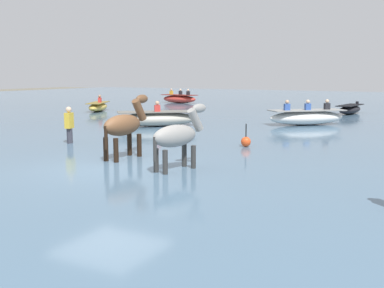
{
  "coord_description": "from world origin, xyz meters",
  "views": [
    {
      "loc": [
        7.44,
        -9.12,
        2.78
      ],
      "look_at": [
        1.43,
        1.79,
        0.85
      ],
      "focal_mm": 43.08,
      "sensor_mm": 36.0,
      "label": 1
    }
  ],
  "objects_px": {
    "boat_near_starboard": "(350,109)",
    "person_onlooker_left": "(69,129)",
    "horse_lead_grey": "(177,138)",
    "boat_mid_outer": "(98,107)",
    "boat_far_inshore": "(157,119)",
    "channel_buoy": "(246,141)",
    "boat_near_port": "(307,117)",
    "horse_trailing_bay": "(124,127)",
    "boat_far_offshore": "(179,99)"
  },
  "relations": [
    {
      "from": "horse_lead_grey",
      "to": "boat_near_port",
      "type": "distance_m",
      "value": 11.74
    },
    {
      "from": "boat_mid_outer",
      "to": "boat_near_port",
      "type": "distance_m",
      "value": 13.93
    },
    {
      "from": "boat_near_port",
      "to": "boat_far_inshore",
      "type": "bearing_deg",
      "value": -146.78
    },
    {
      "from": "horse_trailing_bay",
      "to": "boat_mid_outer",
      "type": "distance_m",
      "value": 17.06
    },
    {
      "from": "boat_far_offshore",
      "to": "channel_buoy",
      "type": "bearing_deg",
      "value": -54.02
    },
    {
      "from": "boat_far_inshore",
      "to": "channel_buoy",
      "type": "distance_m",
      "value": 6.88
    },
    {
      "from": "boat_far_offshore",
      "to": "boat_near_port",
      "type": "xyz_separation_m",
      "value": [
        13.45,
        -11.04,
        0.02
      ]
    },
    {
      "from": "horse_lead_grey",
      "to": "boat_near_starboard",
      "type": "relative_size",
      "value": 0.65
    },
    {
      "from": "horse_trailing_bay",
      "to": "channel_buoy",
      "type": "distance_m",
      "value": 4.33
    },
    {
      "from": "horse_lead_grey",
      "to": "person_onlooker_left",
      "type": "height_order",
      "value": "horse_lead_grey"
    },
    {
      "from": "horse_lead_grey",
      "to": "boat_mid_outer",
      "type": "height_order",
      "value": "horse_lead_grey"
    },
    {
      "from": "horse_lead_grey",
      "to": "person_onlooker_left",
      "type": "xyz_separation_m",
      "value": [
        -5.56,
        2.03,
        -0.31
      ]
    },
    {
      "from": "horse_trailing_bay",
      "to": "boat_mid_outer",
      "type": "height_order",
      "value": "horse_trailing_bay"
    },
    {
      "from": "channel_buoy",
      "to": "horse_trailing_bay",
      "type": "bearing_deg",
      "value": -121.69
    },
    {
      "from": "channel_buoy",
      "to": "person_onlooker_left",
      "type": "bearing_deg",
      "value": -158.32
    },
    {
      "from": "person_onlooker_left",
      "to": "boat_near_starboard",
      "type": "bearing_deg",
      "value": 69.35
    },
    {
      "from": "horse_trailing_bay",
      "to": "boat_mid_outer",
      "type": "relative_size",
      "value": 0.7
    },
    {
      "from": "boat_near_starboard",
      "to": "person_onlooker_left",
      "type": "distance_m",
      "value": 18.11
    },
    {
      "from": "horse_trailing_bay",
      "to": "horse_lead_grey",
      "type": "bearing_deg",
      "value": -16.91
    },
    {
      "from": "horse_trailing_bay",
      "to": "boat_near_port",
      "type": "relative_size",
      "value": 0.61
    },
    {
      "from": "channel_buoy",
      "to": "boat_near_starboard",
      "type": "bearing_deg",
      "value": 87.23
    },
    {
      "from": "channel_buoy",
      "to": "boat_far_inshore",
      "type": "bearing_deg",
      "value": 148.48
    },
    {
      "from": "boat_near_starboard",
      "to": "channel_buoy",
      "type": "bearing_deg",
      "value": -92.77
    },
    {
      "from": "boat_near_port",
      "to": "boat_near_starboard",
      "type": "xyz_separation_m",
      "value": [
        0.69,
        7.24,
        -0.1
      ]
    },
    {
      "from": "boat_near_starboard",
      "to": "boat_far_inshore",
      "type": "xyz_separation_m",
      "value": [
        -6.57,
        -11.1,
        0.08
      ]
    },
    {
      "from": "channel_buoy",
      "to": "boat_far_offshore",
      "type": "bearing_deg",
      "value": 125.98
    },
    {
      "from": "boat_mid_outer",
      "to": "horse_lead_grey",
      "type": "bearing_deg",
      "value": -43.79
    },
    {
      "from": "horse_trailing_bay",
      "to": "person_onlooker_left",
      "type": "distance_m",
      "value": 3.72
    },
    {
      "from": "horse_lead_grey",
      "to": "boat_near_port",
      "type": "height_order",
      "value": "horse_lead_grey"
    },
    {
      "from": "horse_lead_grey",
      "to": "channel_buoy",
      "type": "distance_m",
      "value": 4.33
    },
    {
      "from": "channel_buoy",
      "to": "boat_mid_outer",
      "type": "bearing_deg",
      "value": 147.32
    },
    {
      "from": "channel_buoy",
      "to": "horse_lead_grey",
      "type": "bearing_deg",
      "value": -91.47
    },
    {
      "from": "boat_mid_outer",
      "to": "boat_near_port",
      "type": "height_order",
      "value": "boat_near_port"
    },
    {
      "from": "boat_far_inshore",
      "to": "channel_buoy",
      "type": "xyz_separation_m",
      "value": [
        5.86,
        -3.59,
        -0.17
      ]
    },
    {
      "from": "boat_near_port",
      "to": "channel_buoy",
      "type": "distance_m",
      "value": 7.45
    },
    {
      "from": "boat_near_starboard",
      "to": "channel_buoy",
      "type": "height_order",
      "value": "channel_buoy"
    },
    {
      "from": "horse_trailing_bay",
      "to": "channel_buoy",
      "type": "relative_size",
      "value": 2.8
    },
    {
      "from": "boat_mid_outer",
      "to": "channel_buoy",
      "type": "distance_m",
      "value": 16.43
    },
    {
      "from": "person_onlooker_left",
      "to": "boat_far_offshore",
      "type": "bearing_deg",
      "value": 110.48
    },
    {
      "from": "boat_far_offshore",
      "to": "boat_mid_outer",
      "type": "distance_m",
      "value": 9.63
    },
    {
      "from": "boat_far_offshore",
      "to": "boat_near_starboard",
      "type": "distance_m",
      "value": 14.63
    },
    {
      "from": "boat_far_inshore",
      "to": "horse_lead_grey",
      "type": "bearing_deg",
      "value": -53.87
    },
    {
      "from": "horse_lead_grey",
      "to": "boat_far_inshore",
      "type": "xyz_separation_m",
      "value": [
        -5.75,
        7.88,
        -0.48
      ]
    },
    {
      "from": "boat_far_inshore",
      "to": "channel_buoy",
      "type": "bearing_deg",
      "value": -31.52
    },
    {
      "from": "boat_mid_outer",
      "to": "boat_far_inshore",
      "type": "relative_size",
      "value": 0.84
    },
    {
      "from": "horse_lead_grey",
      "to": "boat_near_starboard",
      "type": "bearing_deg",
      "value": 87.52
    },
    {
      "from": "boat_near_starboard",
      "to": "horse_lead_grey",
      "type": "bearing_deg",
      "value": -92.48
    },
    {
      "from": "horse_trailing_bay",
      "to": "boat_near_starboard",
      "type": "distance_m",
      "value": 18.57
    },
    {
      "from": "boat_near_port",
      "to": "horse_lead_grey",
      "type": "bearing_deg",
      "value": -90.66
    },
    {
      "from": "boat_far_offshore",
      "to": "boat_near_starboard",
      "type": "xyz_separation_m",
      "value": [
        14.13,
        -3.8,
        -0.08
      ]
    }
  ]
}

